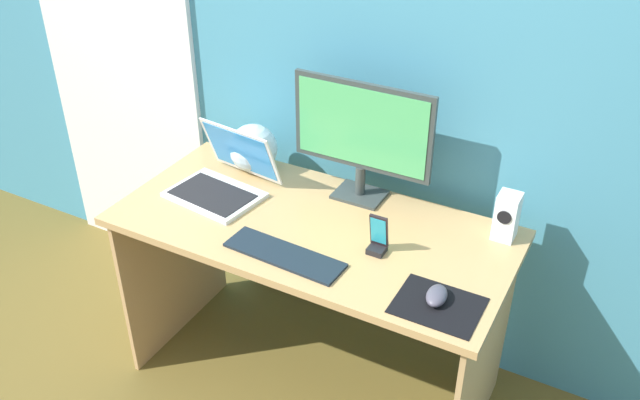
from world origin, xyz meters
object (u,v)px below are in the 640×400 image
fishbowl (253,148)px  keyboard_external (284,255)px  speaker_right (507,216)px  phone_in_dock (378,239)px  laptop (223,180)px  monitor (362,134)px  mouse (437,296)px

fishbowl → keyboard_external: (0.40, -0.43, -0.08)m
speaker_right → phone_in_dock: size_ratio=1.18×
phone_in_dock → laptop: bearing=173.5°
laptop → fishbowl: laptop is taller
monitor → speaker_right: monitor is taller
monitor → phone_in_dock: bearing=-54.8°
monitor → speaker_right: bearing=-0.5°
monitor → mouse: (0.45, -0.42, -0.23)m
speaker_right → phone_in_dock: bearing=-140.8°
monitor → mouse: size_ratio=5.19×
laptop → keyboard_external: size_ratio=0.90×
laptop → keyboard_external: bearing=-30.7°
speaker_right → fishbowl: bearing=-179.7°
monitor → mouse: bearing=-43.1°
monitor → mouse: monitor is taller
monitor → phone_in_dock: (0.20, -0.28, -0.20)m
speaker_right → keyboard_external: size_ratio=0.41×
speaker_right → fishbowl: 0.98m
keyboard_external → mouse: mouse is taller
laptop → mouse: laptop is taller
speaker_right → laptop: (-0.99, -0.20, -0.04)m
monitor → fishbowl: monitor is taller
laptop → mouse: size_ratio=3.61×
monitor → fishbowl: 0.48m
speaker_right → monitor: bearing=179.5°
phone_in_dock → mouse: bearing=-29.3°
laptop → monitor: bearing=24.3°
fishbowl → phone_in_dock: fishbowl is taller
monitor → keyboard_external: bearing=-97.0°
speaker_right → phone_in_dock: 0.43m
laptop → mouse: bearing=-13.4°
laptop → phone_in_dock: bearing=-6.5°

